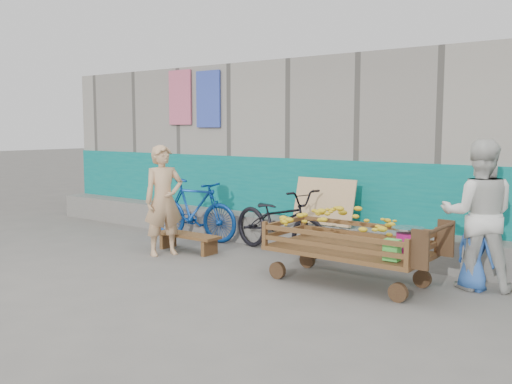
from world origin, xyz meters
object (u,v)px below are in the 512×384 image
Objects in this scene: bench at (188,238)px; bicycle_blue at (194,210)px; child at (474,252)px; bicycle_dark at (279,221)px; banana_cart at (346,234)px; vendor_man at (164,200)px; woman at (478,215)px.

bench is 0.64× the size of bicycle_blue.
bicycle_dark reaches higher than child.
bicycle_blue is (-4.68, 0.22, 0.06)m from child.
banana_cart is 2.92m from vendor_man.
bench is 4.23m from woman.
woman is 1.03× the size of bicycle_blue.
bench is at bearing -148.38° from bicycle_blue.
bench is 1.43m from bicycle_dark.
vendor_man is 0.95× the size of bicycle_blue.
child is 0.53× the size of bicycle_blue.
banana_cart is 2.82m from bench.
banana_cart is at bearing -2.59° from bench.
bench is (-2.78, 0.13, -0.41)m from banana_cart.
bicycle_blue is at bearing 102.82° from bicycle_dark.
woman is at bearing 8.23° from bench.
bicycle_dark is (1.30, 1.13, -0.32)m from vendor_man.
child is 0.48× the size of bicycle_dark.
banana_cart is 1.93× the size of bench.
child is 4.69m from bicycle_blue.
woman is at bearing -76.49° from child.
woman is (4.13, 0.60, 0.68)m from bench.
woman is (1.35, 0.72, 0.27)m from banana_cart.
bicycle_dark is (-2.95, 0.25, 0.04)m from child.
banana_cart is at bearing -110.16° from bicycle_blue.
bicycle_dark is 1.10× the size of bicycle_blue.
bicycle_blue is (-1.74, -0.03, 0.02)m from bicycle_dark.
child is 2.96m from bicycle_dark.
bicycle_blue is (-3.34, 0.84, -0.09)m from banana_cart.
woman is at bearing -97.43° from bicycle_blue.
bicycle_dark is at bearing 32.25° from bench.
vendor_man is at bearing -7.01° from woman.
bench is 0.96m from bicycle_blue.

